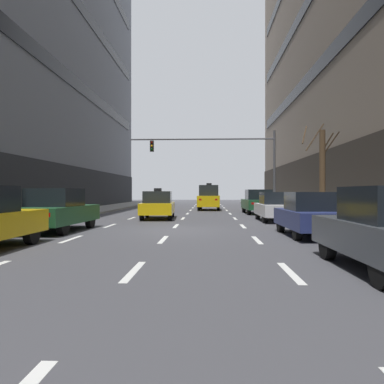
% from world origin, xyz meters
% --- Properties ---
extents(ground_plane, '(120.00, 120.00, 0.00)m').
position_xyz_m(ground_plane, '(0.00, 0.00, 0.00)').
color(ground_plane, '#424247').
extents(sidewalk_right, '(3.63, 80.00, 0.14)m').
position_xyz_m(sidewalk_right, '(7.95, 0.00, 0.07)').
color(sidewalk_right, gray).
rests_on(sidewalk_right, ground).
extents(lane_stripe_l1_s3, '(0.16, 2.00, 0.01)m').
position_xyz_m(lane_stripe_l1_s3, '(-3.07, -3.00, 0.00)').
color(lane_stripe_l1_s3, silver).
rests_on(lane_stripe_l1_s3, ground).
extents(lane_stripe_l1_s4, '(0.16, 2.00, 0.01)m').
position_xyz_m(lane_stripe_l1_s4, '(-3.07, 2.00, 0.00)').
color(lane_stripe_l1_s4, silver).
rests_on(lane_stripe_l1_s4, ground).
extents(lane_stripe_l1_s5, '(0.16, 2.00, 0.01)m').
position_xyz_m(lane_stripe_l1_s5, '(-3.07, 7.00, 0.00)').
color(lane_stripe_l1_s5, silver).
rests_on(lane_stripe_l1_s5, ground).
extents(lane_stripe_l1_s6, '(0.16, 2.00, 0.01)m').
position_xyz_m(lane_stripe_l1_s6, '(-3.07, 12.00, 0.00)').
color(lane_stripe_l1_s6, silver).
rests_on(lane_stripe_l1_s6, ground).
extents(lane_stripe_l1_s7, '(0.16, 2.00, 0.01)m').
position_xyz_m(lane_stripe_l1_s7, '(-3.07, 17.00, 0.00)').
color(lane_stripe_l1_s7, silver).
rests_on(lane_stripe_l1_s7, ground).
extents(lane_stripe_l1_s8, '(0.16, 2.00, 0.01)m').
position_xyz_m(lane_stripe_l1_s8, '(-3.07, 22.00, 0.00)').
color(lane_stripe_l1_s8, silver).
rests_on(lane_stripe_l1_s8, ground).
extents(lane_stripe_l1_s9, '(0.16, 2.00, 0.01)m').
position_xyz_m(lane_stripe_l1_s9, '(-3.07, 27.00, 0.00)').
color(lane_stripe_l1_s9, silver).
rests_on(lane_stripe_l1_s9, ground).
extents(lane_stripe_l1_s10, '(0.16, 2.00, 0.01)m').
position_xyz_m(lane_stripe_l1_s10, '(-3.07, 32.00, 0.00)').
color(lane_stripe_l1_s10, silver).
rests_on(lane_stripe_l1_s10, ground).
extents(lane_stripe_l2_s2, '(0.16, 2.00, 0.01)m').
position_xyz_m(lane_stripe_l2_s2, '(0.00, -8.00, 0.00)').
color(lane_stripe_l2_s2, silver).
rests_on(lane_stripe_l2_s2, ground).
extents(lane_stripe_l2_s3, '(0.16, 2.00, 0.01)m').
position_xyz_m(lane_stripe_l2_s3, '(0.00, -3.00, 0.00)').
color(lane_stripe_l2_s3, silver).
rests_on(lane_stripe_l2_s3, ground).
extents(lane_stripe_l2_s4, '(0.16, 2.00, 0.01)m').
position_xyz_m(lane_stripe_l2_s4, '(0.00, 2.00, 0.00)').
color(lane_stripe_l2_s4, silver).
rests_on(lane_stripe_l2_s4, ground).
extents(lane_stripe_l2_s5, '(0.16, 2.00, 0.01)m').
position_xyz_m(lane_stripe_l2_s5, '(0.00, 7.00, 0.00)').
color(lane_stripe_l2_s5, silver).
rests_on(lane_stripe_l2_s5, ground).
extents(lane_stripe_l2_s6, '(0.16, 2.00, 0.01)m').
position_xyz_m(lane_stripe_l2_s6, '(0.00, 12.00, 0.00)').
color(lane_stripe_l2_s6, silver).
rests_on(lane_stripe_l2_s6, ground).
extents(lane_stripe_l2_s7, '(0.16, 2.00, 0.01)m').
position_xyz_m(lane_stripe_l2_s7, '(0.00, 17.00, 0.00)').
color(lane_stripe_l2_s7, silver).
rests_on(lane_stripe_l2_s7, ground).
extents(lane_stripe_l2_s8, '(0.16, 2.00, 0.01)m').
position_xyz_m(lane_stripe_l2_s8, '(0.00, 22.00, 0.00)').
color(lane_stripe_l2_s8, silver).
rests_on(lane_stripe_l2_s8, ground).
extents(lane_stripe_l2_s9, '(0.16, 2.00, 0.01)m').
position_xyz_m(lane_stripe_l2_s9, '(0.00, 27.00, 0.00)').
color(lane_stripe_l2_s9, silver).
rests_on(lane_stripe_l2_s9, ground).
extents(lane_stripe_l2_s10, '(0.16, 2.00, 0.01)m').
position_xyz_m(lane_stripe_l2_s10, '(0.00, 32.00, 0.00)').
color(lane_stripe_l2_s10, silver).
rests_on(lane_stripe_l2_s10, ground).
extents(lane_stripe_l3_s2, '(0.16, 2.00, 0.01)m').
position_xyz_m(lane_stripe_l3_s2, '(3.07, -8.00, 0.00)').
color(lane_stripe_l3_s2, silver).
rests_on(lane_stripe_l3_s2, ground).
extents(lane_stripe_l3_s3, '(0.16, 2.00, 0.01)m').
position_xyz_m(lane_stripe_l3_s3, '(3.07, -3.00, 0.00)').
color(lane_stripe_l3_s3, silver).
rests_on(lane_stripe_l3_s3, ground).
extents(lane_stripe_l3_s4, '(0.16, 2.00, 0.01)m').
position_xyz_m(lane_stripe_l3_s4, '(3.07, 2.00, 0.00)').
color(lane_stripe_l3_s4, silver).
rests_on(lane_stripe_l3_s4, ground).
extents(lane_stripe_l3_s5, '(0.16, 2.00, 0.01)m').
position_xyz_m(lane_stripe_l3_s5, '(3.07, 7.00, 0.00)').
color(lane_stripe_l3_s5, silver).
rests_on(lane_stripe_l3_s5, ground).
extents(lane_stripe_l3_s6, '(0.16, 2.00, 0.01)m').
position_xyz_m(lane_stripe_l3_s6, '(3.07, 12.00, 0.00)').
color(lane_stripe_l3_s6, silver).
rests_on(lane_stripe_l3_s6, ground).
extents(lane_stripe_l3_s7, '(0.16, 2.00, 0.01)m').
position_xyz_m(lane_stripe_l3_s7, '(3.07, 17.00, 0.00)').
color(lane_stripe_l3_s7, silver).
rests_on(lane_stripe_l3_s7, ground).
extents(lane_stripe_l3_s8, '(0.16, 2.00, 0.01)m').
position_xyz_m(lane_stripe_l3_s8, '(3.07, 22.00, 0.00)').
color(lane_stripe_l3_s8, silver).
rests_on(lane_stripe_l3_s8, ground).
extents(lane_stripe_l3_s9, '(0.16, 2.00, 0.01)m').
position_xyz_m(lane_stripe_l3_s9, '(3.07, 27.00, 0.00)').
color(lane_stripe_l3_s9, silver).
rests_on(lane_stripe_l3_s9, ground).
extents(lane_stripe_l3_s10, '(0.16, 2.00, 0.01)m').
position_xyz_m(lane_stripe_l3_s10, '(3.07, 32.00, 0.00)').
color(lane_stripe_l3_s10, silver).
rests_on(lane_stripe_l3_s10, ground).
extents(car_driving_0, '(2.11, 4.64, 1.71)m').
position_xyz_m(car_driving_0, '(-4.53, -0.55, 0.84)').
color(car_driving_0, black).
rests_on(car_driving_0, ground).
extents(taxi_driving_1, '(1.99, 4.36, 1.78)m').
position_xyz_m(taxi_driving_1, '(-1.44, 6.63, 0.79)').
color(taxi_driving_1, black).
rests_on(taxi_driving_1, ground).
extents(taxi_driving_3, '(2.01, 4.50, 2.33)m').
position_xyz_m(taxi_driving_3, '(1.58, 17.63, 1.07)').
color(taxi_driving_3, black).
rests_on(taxi_driving_3, ground).
extents(car_parked_1, '(1.82, 4.21, 1.57)m').
position_xyz_m(car_parked_1, '(5.08, -1.83, 0.77)').
color(car_parked_1, black).
rests_on(car_parked_1, ground).
extents(car_parked_2, '(1.78, 4.18, 1.56)m').
position_xyz_m(car_parked_2, '(5.08, 5.06, 0.77)').
color(car_parked_2, black).
rests_on(car_parked_2, ground).
extents(car_parked_3, '(2.04, 4.67, 1.74)m').
position_xyz_m(car_parked_3, '(5.08, 12.14, 0.86)').
color(car_parked_3, black).
rests_on(car_parked_3, ground).
extents(traffic_signal_0, '(11.12, 0.35, 6.11)m').
position_xyz_m(traffic_signal_0, '(2.93, 13.73, 4.41)').
color(traffic_signal_0, '#4C4C51').
rests_on(traffic_signal_0, sidewalk_right).
extents(street_tree_0, '(2.09, 1.78, 5.23)m').
position_xyz_m(street_tree_0, '(7.57, 5.17, 2.64)').
color(street_tree_0, '#4C3823').
rests_on(street_tree_0, sidewalk_right).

